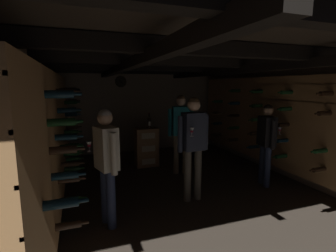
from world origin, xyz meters
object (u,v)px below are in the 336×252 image
(person_guest_far_right, at_px, (181,127))
(person_host_center, at_px, (193,139))
(wine_crate_stack, at_px, (147,147))
(person_guest_mid_right, at_px, (266,138))
(person_guest_mid_left, at_px, (106,157))
(display_bottle, at_px, (149,122))

(person_guest_far_right, bearing_deg, person_host_center, -103.59)
(wine_crate_stack, height_order, person_guest_mid_right, person_guest_mid_right)
(wine_crate_stack, height_order, person_guest_mid_left, person_guest_mid_left)
(wine_crate_stack, xyz_separation_m, person_guest_mid_right, (1.80, -1.88, 0.47))
(person_guest_mid_right, bearing_deg, person_guest_far_right, 137.84)
(person_guest_far_right, bearing_deg, wine_crate_stack, 126.47)
(display_bottle, bearing_deg, person_guest_mid_right, -48.33)
(wine_crate_stack, xyz_separation_m, display_bottle, (0.08, 0.05, 0.59))
(person_guest_far_right, xyz_separation_m, person_guest_mid_right, (1.25, -1.13, -0.11))
(person_host_center, distance_m, person_guest_mid_left, 1.43)
(display_bottle, distance_m, person_guest_mid_right, 2.59)
(person_host_center, bearing_deg, wine_crate_stack, 97.04)
(display_bottle, height_order, person_host_center, person_host_center)
(wine_crate_stack, xyz_separation_m, person_guest_mid_left, (-1.14, -2.31, 0.49))
(wine_crate_stack, bearing_deg, person_host_center, -82.96)
(wine_crate_stack, distance_m, person_guest_far_right, 1.09)
(person_host_center, height_order, person_guest_mid_left, person_host_center)
(wine_crate_stack, bearing_deg, display_bottle, 31.91)
(person_guest_mid_left, distance_m, person_guest_mid_right, 2.98)
(display_bottle, relative_size, person_guest_mid_right, 0.23)
(display_bottle, xyz_separation_m, person_guest_far_right, (0.47, -0.80, -0.01))
(person_guest_far_right, height_order, person_guest_mid_right, person_guest_far_right)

